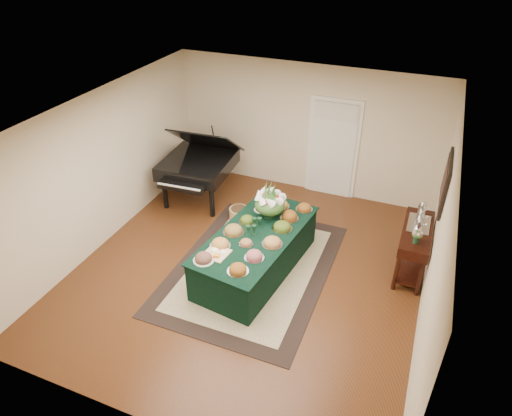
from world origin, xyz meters
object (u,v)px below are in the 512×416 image
at_px(grand_piano, 198,164).
at_px(mahogany_sideboard, 416,239).
at_px(buffet_table, 256,252).
at_px(floral_centerpiece, 270,201).

relative_size(grand_piano, mahogany_sideboard, 1.32).
height_order(buffet_table, grand_piano, grand_piano).
distance_m(buffet_table, floral_centerpiece, 0.87).
bearing_deg(floral_centerpiece, grand_piano, 149.99).
distance_m(floral_centerpiece, mahogany_sideboard, 2.42).
bearing_deg(grand_piano, mahogany_sideboard, -9.99).
relative_size(buffet_table, mahogany_sideboard, 2.03).
distance_m(buffet_table, mahogany_sideboard, 2.57).
xyz_separation_m(floral_centerpiece, mahogany_sideboard, (2.36, 0.38, -0.38)).
distance_m(floral_centerpiece, grand_piano, 2.29).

